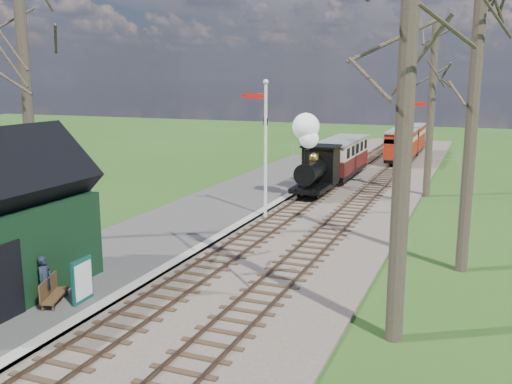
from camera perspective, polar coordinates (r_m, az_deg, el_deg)
distant_hills at (r=75.42m, az=15.82°, el=-6.41°), size 114.40×48.00×22.02m
ballast_bed at (r=30.73m, az=8.45°, el=-0.46°), size 8.00×60.00×0.10m
track_near at (r=31.04m, az=6.12°, el=-0.19°), size 1.60×60.00×0.15m
track_far at (r=30.45m, az=10.83°, el=-0.55°), size 1.60×60.00×0.15m
platform at (r=25.07m, az=-6.70°, el=-2.99°), size 5.00×44.00×0.20m
coping_strip at (r=24.08m, az=-1.88°, el=-3.51°), size 0.40×44.00×0.21m
semaphore_near at (r=25.10m, az=0.82°, el=5.28°), size 1.22×0.24×6.22m
semaphore_far at (r=29.68m, az=14.44°, el=5.34°), size 1.22×0.24×5.72m
bare_trees at (r=18.72m, az=0.32°, el=8.06°), size 15.51×22.39×12.00m
fence_line at (r=44.37m, az=11.48°, el=3.73°), size 12.60×0.08×1.00m
locomotive at (r=30.18m, az=5.89°, el=3.19°), size 1.75×4.08×4.37m
coach at (r=36.06m, az=8.57°, el=3.60°), size 2.04×6.99×2.15m
red_carriage_a at (r=42.98m, az=14.32°, el=4.50°), size 1.90×4.70×2.00m
red_carriage_b at (r=48.41m, az=15.21°, el=5.19°), size 1.90×4.70×2.00m
sign_board at (r=16.57m, az=-16.99°, el=-8.44°), size 0.15×0.84×1.23m
bench at (r=16.82m, az=-19.79°, el=-9.32°), size 0.81×1.32×0.73m
person at (r=16.70m, az=-20.37°, el=-8.28°), size 0.38×0.53×1.36m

